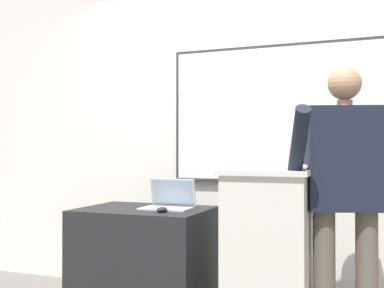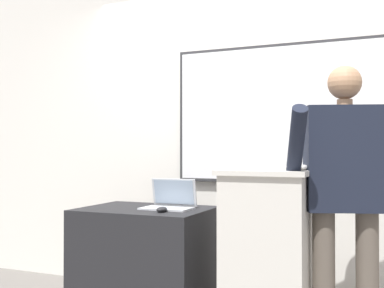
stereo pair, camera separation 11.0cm
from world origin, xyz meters
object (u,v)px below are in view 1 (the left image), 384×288
lectern_podium (269,255)px  computer_mouse_by_keyboard (304,167)px  laptop (170,200)px  wireless_keyboard (269,168)px  side_desk (144,265)px  person_presenter (345,185)px  computer_mouse_by_laptop (162,210)px

lectern_podium → computer_mouse_by_keyboard: size_ratio=10.58×
laptop → wireless_keyboard: (0.72, -0.16, 0.23)m
side_desk → wireless_keyboard: bearing=-6.5°
laptop → person_presenter: bearing=-2.2°
person_presenter → computer_mouse_by_laptop: 1.14m
lectern_podium → computer_mouse_by_keyboard: 0.59m
lectern_podium → computer_mouse_by_keyboard: computer_mouse_by_keyboard is taller
computer_mouse_by_keyboard → computer_mouse_by_laptop: bearing=-175.6°
side_desk → computer_mouse_by_laptop: bearing=-36.6°
laptop → wireless_keyboard: bearing=-12.6°
lectern_podium → wireless_keyboard: bearing=-77.2°
side_desk → person_presenter: 1.44m
side_desk → computer_mouse_by_laptop: 0.48m
person_presenter → laptop: person_presenter is taller
lectern_podium → computer_mouse_by_keyboard: bearing=-11.9°
computer_mouse_by_laptop → computer_mouse_by_keyboard: 0.93m
lectern_podium → laptop: size_ratio=3.16×
computer_mouse_by_laptop → wireless_keyboard: bearing=4.1°
person_presenter → computer_mouse_by_keyboard: person_presenter is taller
person_presenter → wireless_keyboard: bearing=176.4°
wireless_keyboard → computer_mouse_by_keyboard: bearing=5.4°
side_desk → person_presenter: (1.31, 0.02, 0.58)m
person_presenter → laptop: 1.16m
lectern_podium → side_desk: lectern_podium is taller
side_desk → wireless_keyboard: wireless_keyboard is taller
side_desk → computer_mouse_by_keyboard: 1.29m
laptop → side_desk: bearing=-159.6°
lectern_podium → wireless_keyboard: 0.54m
wireless_keyboard → side_desk: bearing=173.5°
computer_mouse_by_keyboard → laptop: bearing=171.2°
lectern_podium → person_presenter: person_presenter is taller
computer_mouse_by_keyboard → side_desk: bearing=175.7°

